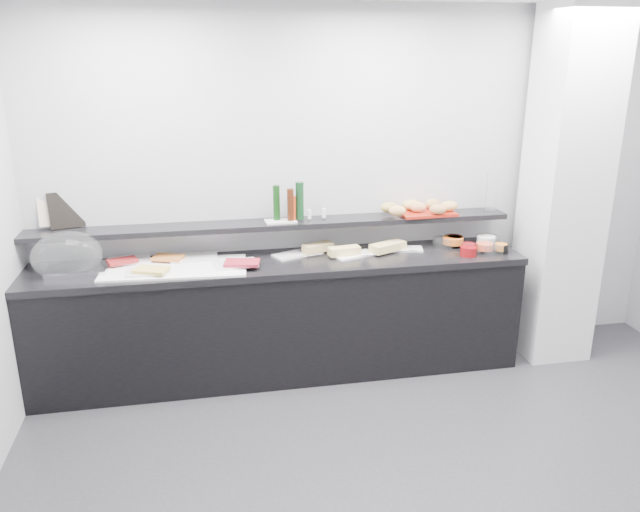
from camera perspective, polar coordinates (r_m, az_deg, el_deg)
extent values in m
plane|color=#2D2D30|center=(3.71, 12.03, -21.55)|extent=(5.00, 5.00, 0.00)
cube|color=#ADB0B4|center=(4.87, 3.98, 6.21)|extent=(5.00, 0.02, 2.70)
cube|color=silver|center=(5.15, 21.44, 5.67)|extent=(0.50, 0.50, 2.70)
cube|color=black|center=(4.74, -3.57, -5.88)|extent=(3.60, 0.60, 0.85)
cube|color=black|center=(4.58, -3.67, -0.72)|extent=(3.62, 0.62, 0.05)
cube|color=black|center=(4.67, -4.02, 2.92)|extent=(3.60, 0.25, 0.04)
cube|color=#BBBCC3|center=(4.62, -21.19, -1.17)|extent=(0.42, 0.29, 0.04)
ellipsoid|color=silver|center=(4.61, -22.12, 0.03)|extent=(0.53, 0.41, 0.34)
cube|color=white|center=(4.50, -13.14, -1.06)|extent=(1.02, 0.54, 0.01)
cube|color=white|center=(4.71, -17.05, -0.36)|extent=(0.32, 0.23, 0.01)
cube|color=maroon|center=(4.64, -17.62, -0.43)|extent=(0.23, 0.19, 0.02)
cube|color=white|center=(4.65, -11.42, -0.12)|extent=(0.34, 0.22, 0.01)
cube|color=#C86B28|center=(4.63, -13.72, -0.14)|extent=(0.24, 0.20, 0.02)
cube|color=silver|center=(4.42, -15.57, -1.41)|extent=(0.27, 0.18, 0.01)
cube|color=#D6BD53|center=(4.39, -15.18, -1.25)|extent=(0.26, 0.21, 0.02)
cube|color=silver|center=(4.46, -7.69, -0.72)|extent=(0.32, 0.23, 0.01)
cube|color=maroon|center=(4.42, -7.14, -0.62)|extent=(0.27, 0.20, 0.02)
cube|color=silver|center=(4.69, -2.11, 0.19)|extent=(0.40, 0.29, 0.01)
cube|color=tan|center=(4.72, -0.20, 0.79)|extent=(0.25, 0.17, 0.06)
cylinder|color=silver|center=(4.62, -0.57, 0.08)|extent=(0.16, 0.05, 0.01)
cube|color=white|center=(4.66, 3.18, 0.07)|extent=(0.34, 0.24, 0.01)
cube|color=#E9CD7A|center=(4.64, 2.22, 0.47)|extent=(0.24, 0.12, 0.06)
cylinder|color=silver|center=(4.64, 4.23, 0.09)|extent=(0.16, 0.01, 0.01)
cube|color=white|center=(4.85, 7.49, 0.66)|extent=(0.34, 0.20, 0.01)
cube|color=#D7BE70|center=(4.76, 6.21, 0.85)|extent=(0.31, 0.22, 0.06)
cylinder|color=#ACAEB3|center=(4.77, 7.93, 0.47)|extent=(0.16, 0.01, 0.01)
cylinder|color=white|center=(4.98, 11.23, 1.24)|extent=(0.18, 0.18, 0.07)
cylinder|color=orange|center=(5.00, 12.06, 1.39)|extent=(0.20, 0.20, 0.05)
cylinder|color=black|center=(5.05, 12.13, 1.41)|extent=(0.15, 0.15, 0.07)
cylinder|color=#511B0B|center=(5.03, 12.23, 1.50)|extent=(0.16, 0.16, 0.05)
cylinder|color=white|center=(5.12, 15.10, 1.41)|extent=(0.24, 0.24, 0.07)
cylinder|color=white|center=(5.09, 14.95, 1.49)|extent=(0.17, 0.17, 0.05)
cylinder|color=maroon|center=(4.79, 13.40, 0.43)|extent=(0.16, 0.16, 0.07)
cylinder|color=#5E0D11|center=(4.86, 13.43, 0.83)|extent=(0.14, 0.14, 0.05)
cylinder|color=white|center=(4.90, 15.52, 0.65)|extent=(0.22, 0.22, 0.07)
cylinder|color=#DB5635|center=(4.90, 14.81, 0.86)|extent=(0.15, 0.15, 0.05)
cylinder|color=black|center=(4.93, 16.28, 0.69)|extent=(0.14, 0.14, 0.07)
cylinder|color=#C86B1B|center=(4.92, 16.23, 0.80)|extent=(0.11, 0.11, 0.05)
cube|color=black|center=(4.81, -22.20, 3.92)|extent=(0.25, 0.14, 0.26)
cube|color=beige|center=(4.83, -23.49, 3.81)|extent=(0.16, 0.07, 0.22)
cube|color=white|center=(4.65, -3.63, 3.20)|extent=(0.24, 0.16, 0.01)
cylinder|color=black|center=(4.64, -4.00, 4.89)|extent=(0.06, 0.06, 0.26)
cylinder|color=#3A180A|center=(4.61, -2.72, 4.71)|extent=(0.06, 0.06, 0.24)
cylinder|color=#0E3517|center=(4.65, -1.87, 5.08)|extent=(0.07, 0.07, 0.28)
cylinder|color=#B42E0C|center=(4.64, -2.53, 4.40)|extent=(0.06, 0.06, 0.18)
cylinder|color=white|center=(4.71, 0.36, 3.94)|extent=(0.04, 0.04, 0.07)
cylinder|color=white|center=(4.68, -0.98, 3.84)|extent=(0.04, 0.04, 0.07)
cube|color=maroon|center=(4.96, 9.62, 3.96)|extent=(0.44, 0.32, 0.02)
ellipsoid|color=#AA8C41|center=(4.86, 6.33, 4.45)|extent=(0.16, 0.11, 0.08)
ellipsoid|color=tan|center=(4.96, 8.32, 4.65)|extent=(0.15, 0.10, 0.08)
ellipsoid|color=#C08A49|center=(5.02, 10.24, 4.71)|extent=(0.13, 0.10, 0.08)
ellipsoid|color=tan|center=(4.76, 7.07, 4.13)|extent=(0.15, 0.12, 0.08)
ellipsoid|color=#B27843|center=(4.85, 10.74, 4.22)|extent=(0.15, 0.12, 0.08)
ellipsoid|color=tan|center=(4.97, 11.70, 4.49)|extent=(0.18, 0.13, 0.08)
ellipsoid|color=#CE854E|center=(4.90, 8.96, 4.43)|extent=(0.14, 0.10, 0.08)
cylinder|color=silver|center=(5.10, 15.39, 5.58)|extent=(0.10, 0.10, 0.30)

